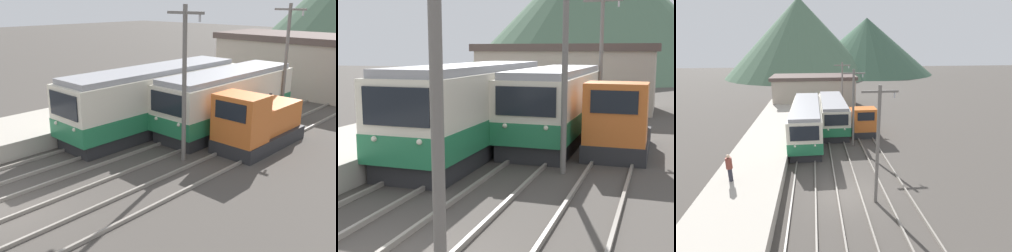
# 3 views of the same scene
# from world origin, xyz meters

# --- Properties ---
(ground_plane) EXTENTS (200.00, 200.00, 0.00)m
(ground_plane) POSITION_xyz_m (0.00, 0.00, 0.00)
(ground_plane) COLOR #47423D
(platform_left) EXTENTS (4.50, 54.00, 0.86)m
(platform_left) POSITION_xyz_m (-6.25, 0.00, 0.43)
(platform_left) COLOR #ADA599
(platform_left) RESTS_ON ground
(track_left) EXTENTS (1.54, 60.00, 0.14)m
(track_left) POSITION_xyz_m (-2.60, 0.00, 0.07)
(track_left) COLOR gray
(track_left) RESTS_ON ground
(track_center) EXTENTS (1.54, 60.00, 0.14)m
(track_center) POSITION_xyz_m (0.20, 0.00, 0.07)
(track_center) COLOR gray
(track_center) RESTS_ON ground
(track_right) EXTENTS (1.54, 60.00, 0.14)m
(track_right) POSITION_xyz_m (3.20, 0.00, 0.07)
(track_right) COLOR gray
(track_right) RESTS_ON ground
(commuter_train_left) EXTENTS (2.84, 12.00, 3.62)m
(commuter_train_left) POSITION_xyz_m (-2.60, 10.53, 1.68)
(commuter_train_left) COLOR #28282B
(commuter_train_left) RESTS_ON ground
(commuter_train_center) EXTENTS (2.84, 10.20, 3.38)m
(commuter_train_center) POSITION_xyz_m (0.20, 13.68, 1.58)
(commuter_train_center) COLOR #28282B
(commuter_train_center) RESTS_ON ground
(shunting_locomotive) EXTENTS (2.40, 5.43, 3.00)m
(shunting_locomotive) POSITION_xyz_m (3.20, 12.07, 1.21)
(shunting_locomotive) COLOR #28282B
(shunting_locomotive) RESTS_ON ground
(catenary_mast_near) EXTENTS (2.00, 0.20, 7.04)m
(catenary_mast_near) POSITION_xyz_m (1.71, -1.16, 3.84)
(catenary_mast_near) COLOR slate
(catenary_mast_near) RESTS_ON ground
(catenary_mast_mid) EXTENTS (2.00, 0.20, 7.04)m
(catenary_mast_mid) POSITION_xyz_m (1.71, 8.17, 3.84)
(catenary_mast_mid) COLOR slate
(catenary_mast_mid) RESTS_ON ground
(catenary_mast_far) EXTENTS (2.00, 0.20, 7.04)m
(catenary_mast_far) POSITION_xyz_m (1.71, 17.49, 3.84)
(catenary_mast_far) COLOR slate
(catenary_mast_far) RESTS_ON ground
(person_on_platform) EXTENTS (0.38, 0.38, 1.79)m
(person_on_platform) POSITION_xyz_m (-7.13, 0.84, 1.84)
(person_on_platform) COLOR #282833
(person_on_platform) RESTS_ON platform_left
(station_building) EXTENTS (12.60, 6.30, 4.61)m
(station_building) POSITION_xyz_m (-1.71, 26.00, 2.33)
(station_building) COLOR #AD9E8E
(station_building) RESTS_ON ground
(mountain_backdrop) EXTENTS (64.13, 49.23, 22.06)m
(mountain_backdrop) POSITION_xyz_m (3.69, 70.15, 10.00)
(mountain_backdrop) COLOR #517056
(mountain_backdrop) RESTS_ON ground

